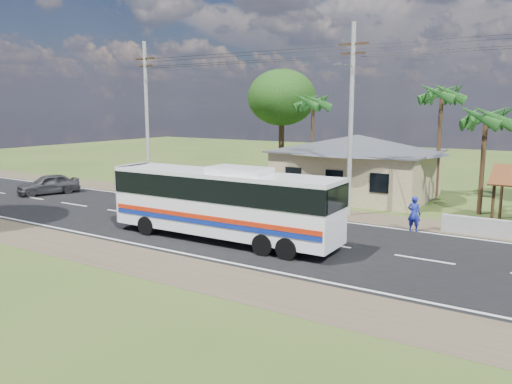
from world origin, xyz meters
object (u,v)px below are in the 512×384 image
Objects in this scene: motorcycle at (325,210)px; person at (414,214)px; coach_bus at (223,198)px; small_car at (48,184)px.

person reaches higher than motorcycle.
coach_bus reaches higher than small_car.
person is (7.26, 6.65, -1.13)m from coach_bus.
motorcycle is 5.34m from person.
person is at bearing 41.60° from coach_bus.
small_car is (-25.72, -2.97, -0.20)m from person.
coach_bus is 7.76m from motorcycle.
person is at bearing 27.59° from small_car.
coach_bus is 7.23× the size of motorcycle.
coach_bus is 9.91m from person.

